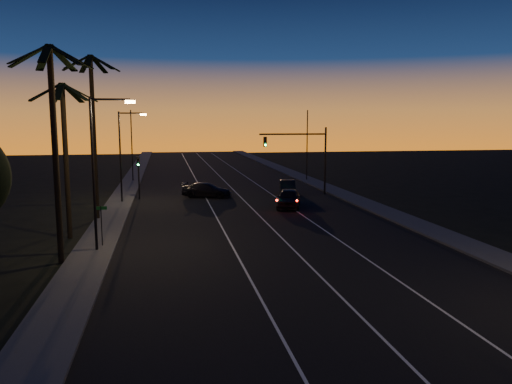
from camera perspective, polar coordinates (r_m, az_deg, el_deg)
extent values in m
cube|color=black|center=(41.01, -0.46, -2.60)|extent=(20.00, 170.00, 0.01)
cube|color=#3D3D3A|center=(40.64, -16.23, -2.92)|extent=(2.40, 170.00, 0.16)
cube|color=#3D3D3A|center=(44.29, 13.97, -1.94)|extent=(2.40, 170.00, 0.16)
cube|color=silver|center=(40.61, -4.64, -2.72)|extent=(0.12, 160.00, 0.01)
cube|color=silver|center=(41.10, 0.23, -2.56)|extent=(0.12, 160.00, 0.01)
cube|color=silver|center=(41.87, 4.94, -2.39)|extent=(0.12, 160.00, 0.01)
cylinder|color=black|center=(28.34, -21.94, 3.71)|extent=(0.32, 0.32, 11.50)
cube|color=black|center=(28.53, -20.32, 14.27)|extent=(2.18, 0.92, 1.18)
cube|color=black|center=(29.32, -21.25, 14.04)|extent=(1.25, 2.12, 1.18)
cube|color=black|center=(29.48, -23.06, 13.91)|extent=(1.34, 2.09, 1.18)
cube|color=black|center=(28.89, -24.49, 13.96)|extent=(2.18, 0.82, 1.18)
cube|color=black|center=(27.98, -24.48, 14.18)|extent=(1.90, 1.69, 1.18)
cube|color=black|center=(27.43, -22.92, 14.40)|extent=(0.45, 2.16, 1.18)
cube|color=black|center=(27.68, -21.02, 14.44)|extent=(1.95, 1.61, 1.18)
cylinder|color=black|center=(34.38, -20.88, 3.19)|extent=(0.32, 0.32, 10.00)
cube|color=black|center=(34.41, -19.47, 10.66)|extent=(2.18, 0.92, 1.18)
cube|color=black|center=(35.20, -20.26, 10.56)|extent=(1.25, 2.12, 1.18)
cube|color=black|center=(35.34, -21.75, 10.47)|extent=(1.34, 2.09, 1.18)
cube|color=black|center=(34.73, -22.90, 10.46)|extent=(2.18, 0.82, 1.18)
cube|color=black|center=(33.82, -22.85, 10.54)|extent=(1.90, 1.69, 1.18)
cube|color=black|center=(33.28, -21.56, 10.66)|extent=(0.45, 2.16, 1.18)
cube|color=black|center=(33.55, -20.02, 10.71)|extent=(1.95, 1.61, 1.18)
cylinder|color=black|center=(40.07, -18.01, 5.74)|extent=(0.32, 0.32, 12.50)
cube|color=black|center=(40.41, -16.84, 13.89)|extent=(2.18, 0.92, 1.18)
cube|color=black|center=(41.18, -17.57, 13.75)|extent=(1.25, 2.12, 1.18)
cube|color=black|center=(41.27, -18.88, 13.68)|extent=(1.34, 2.09, 1.18)
cube|color=black|center=(40.63, -19.83, 13.73)|extent=(2.18, 0.82, 1.18)
cube|color=black|center=(39.72, -19.71, 13.87)|extent=(1.90, 1.69, 1.18)
cube|color=black|center=(39.23, -18.56, 14.00)|extent=(0.45, 2.16, 1.18)
cube|color=black|center=(39.54, -17.26, 14.01)|extent=(1.95, 1.61, 1.18)
cylinder|color=black|center=(30.14, -18.08, 1.74)|extent=(0.16, 0.16, 9.00)
cylinder|color=black|center=(29.87, -16.33, 10.12)|extent=(2.20, 0.12, 0.12)
cube|color=#FFB466|center=(29.78, -14.18, 9.96)|extent=(0.55, 0.26, 0.16)
cylinder|color=black|center=(47.99, -15.24, 3.79)|extent=(0.16, 0.16, 8.50)
cylinder|color=black|center=(47.80, -14.10, 8.74)|extent=(2.20, 0.12, 0.12)
cube|color=#FFB466|center=(47.74, -12.76, 8.63)|extent=(0.55, 0.26, 0.16)
cylinder|color=black|center=(31.59, -17.23, -3.83)|extent=(0.06, 0.06, 2.60)
cube|color=#0D5118|center=(31.37, -17.32, -1.77)|extent=(0.70, 0.03, 0.20)
cylinder|color=black|center=(52.51, 7.92, 3.53)|extent=(0.20, 0.20, 7.00)
cylinder|color=black|center=(51.37, 4.24, 6.61)|extent=(7.00, 0.16, 0.16)
cube|color=black|center=(50.74, 1.05, 5.77)|extent=(0.32, 0.28, 1.00)
sphere|color=black|center=(50.56, 1.09, 6.12)|extent=(0.20, 0.20, 0.20)
sphere|color=black|center=(50.58, 1.08, 5.76)|extent=(0.20, 0.20, 0.20)
sphere|color=#14FF59|center=(50.59, 1.08, 5.40)|extent=(0.20, 0.20, 0.20)
cylinder|color=black|center=(50.07, -13.25, 1.56)|extent=(0.14, 0.14, 4.20)
cube|color=black|center=(49.92, -13.31, 3.38)|extent=(0.28, 0.25, 0.90)
sphere|color=black|center=(49.75, -13.33, 3.69)|extent=(0.18, 0.18, 0.18)
sphere|color=black|center=(49.77, -13.32, 3.37)|extent=(0.18, 0.18, 0.18)
sphere|color=#14FF59|center=(49.79, -13.31, 3.05)|extent=(0.18, 0.18, 0.18)
cylinder|color=black|center=(64.90, -14.01, 5.12)|extent=(0.14, 0.14, 9.00)
cylinder|color=black|center=(64.33, 5.86, 5.29)|extent=(0.14, 0.14, 9.00)
imported|color=black|center=(44.28, 3.76, -0.72)|extent=(3.33, 5.26, 1.67)
sphere|color=#FF0F05|center=(41.41, 2.39, -0.95)|extent=(0.18, 0.18, 0.18)
sphere|color=#FF0F05|center=(41.32, 4.70, -0.99)|extent=(0.18, 0.18, 0.18)
imported|color=black|center=(52.14, 3.61, 0.52)|extent=(2.42, 4.72, 1.48)
imported|color=black|center=(50.42, -5.64, 0.22)|extent=(5.42, 3.62, 1.46)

